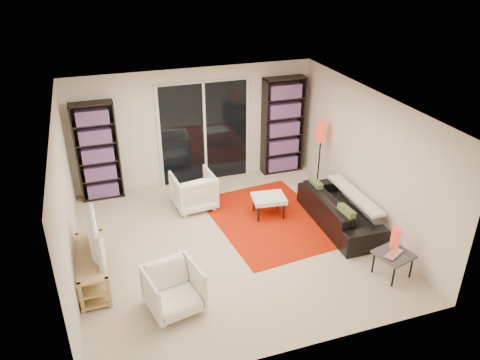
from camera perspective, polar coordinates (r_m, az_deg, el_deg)
name	(u,v)px	position (r m, az deg, el deg)	size (l,w,h in m)	color
floor	(232,242)	(8.04, -1.02, -7.55)	(5.00, 5.00, 0.00)	beige
wall_back	(194,127)	(9.64, -5.59, 6.50)	(5.00, 0.02, 2.40)	#EEE5CD
wall_front	(297,274)	(5.45, 6.97, -11.27)	(5.00, 0.02, 2.40)	#EEE5CD
wall_left	(65,204)	(7.18, -20.52, -2.77)	(0.02, 5.00, 2.40)	#EEE5CD
wall_right	(368,159)	(8.44, 15.34, 2.53)	(0.02, 5.00, 2.40)	#EEE5CD
ceiling	(230,107)	(6.96, -1.18, 8.94)	(5.00, 5.00, 0.02)	white
sliding_door	(205,133)	(9.70, -4.35, 5.74)	(1.92, 0.08, 2.16)	white
bookshelf_left	(98,152)	(9.37, -16.98, 3.29)	(0.80, 0.30, 1.95)	black
bookshelf_right	(283,126)	(10.10, 5.27, 6.59)	(0.90, 0.30, 2.10)	black
tv_stand	(93,268)	(7.37, -17.52, -10.14)	(0.42, 1.32, 0.50)	tan
tv	(89,238)	(7.07, -17.94, -6.71)	(1.00, 0.13, 0.58)	black
rug	(270,219)	(8.65, 3.66, -4.82)	(1.90, 2.57, 0.01)	#B41B04
sofa	(340,210)	(8.54, 12.07, -3.61)	(2.00, 0.78, 0.58)	black
armchair_back	(194,190)	(8.92, -5.68, -1.27)	(0.75, 0.77, 0.70)	white
armchair_front	(174,289)	(6.62, -8.08, -13.05)	(0.70, 0.73, 0.66)	white
ottoman	(269,199)	(8.61, 3.53, -2.33)	(0.65, 0.55, 0.40)	white
side_table	(394,256)	(7.48, 18.24, -8.75)	(0.59, 0.59, 0.40)	#414146
laptop	(397,255)	(7.40, 18.59, -8.71)	(0.35, 0.23, 0.03)	silver
table_lamp	(396,238)	(7.52, 18.44, -6.67)	(0.15, 0.15, 0.33)	red
floor_lamp	(321,139)	(9.40, 9.83, 5.00)	(0.22, 0.22, 1.43)	black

